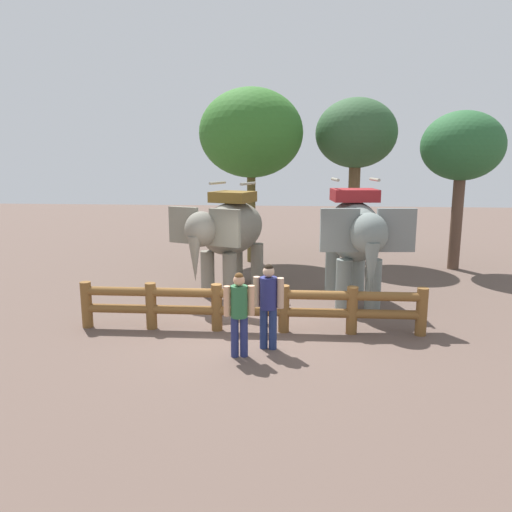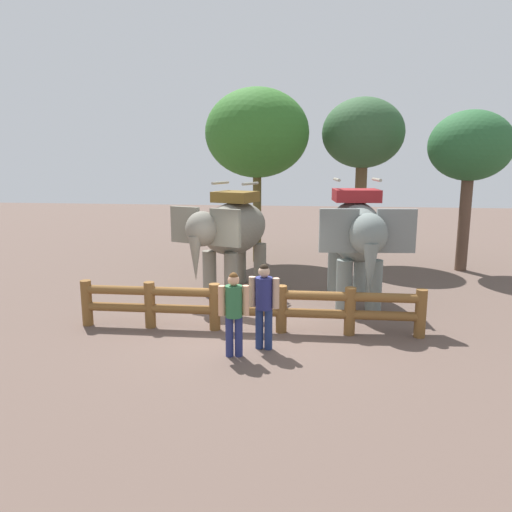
# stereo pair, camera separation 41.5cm
# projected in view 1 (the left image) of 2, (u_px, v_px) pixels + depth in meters

# --- Properties ---
(ground_plane) EXTENTS (60.00, 60.00, 0.00)m
(ground_plane) POSITION_uv_depth(u_px,v_px,m) (250.00, 331.00, 10.89)
(ground_plane) COLOR brown
(log_fence) EXTENTS (7.64, 0.35, 1.05)m
(log_fence) POSITION_uv_depth(u_px,v_px,m) (250.00, 305.00, 10.81)
(log_fence) COLOR brown
(log_fence) RESTS_ON ground
(elephant_near_left) EXTENTS (2.64, 3.72, 3.12)m
(elephant_near_left) POSITION_uv_depth(u_px,v_px,m) (229.00, 231.00, 13.79)
(elephant_near_left) COLOR gray
(elephant_near_left) RESTS_ON ground
(elephant_center) EXTENTS (2.17, 3.84, 3.27)m
(elephant_center) POSITION_uv_depth(u_px,v_px,m) (355.00, 235.00, 12.63)
(elephant_center) COLOR slate
(elephant_center) RESTS_ON ground
(tourist_woman_in_black) EXTENTS (0.58, 0.37, 1.66)m
(tourist_woman_in_black) POSITION_uv_depth(u_px,v_px,m) (239.00, 309.00, 9.32)
(tourist_woman_in_black) COLOR navy
(tourist_woman_in_black) RESTS_ON ground
(tourist_man_in_blue) EXTENTS (0.61, 0.38, 1.74)m
(tourist_man_in_blue) POSITION_uv_depth(u_px,v_px,m) (268.00, 300.00, 9.71)
(tourist_man_in_blue) COLOR navy
(tourist_man_in_blue) RESTS_ON ground
(tree_far_left) EXTENTS (3.69, 3.69, 6.23)m
(tree_far_left) POSITION_uv_depth(u_px,v_px,m) (251.00, 134.00, 17.46)
(tree_far_left) COLOR brown
(tree_far_left) RESTS_ON ground
(tree_back_center) EXTENTS (2.69, 2.69, 5.33)m
(tree_back_center) POSITION_uv_depth(u_px,v_px,m) (462.00, 148.00, 16.34)
(tree_back_center) COLOR brown
(tree_back_center) RESTS_ON ground
(tree_far_right) EXTENTS (2.93, 2.93, 5.92)m
(tree_far_right) POSITION_uv_depth(u_px,v_px,m) (356.00, 135.00, 17.79)
(tree_far_right) COLOR brown
(tree_far_right) RESTS_ON ground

